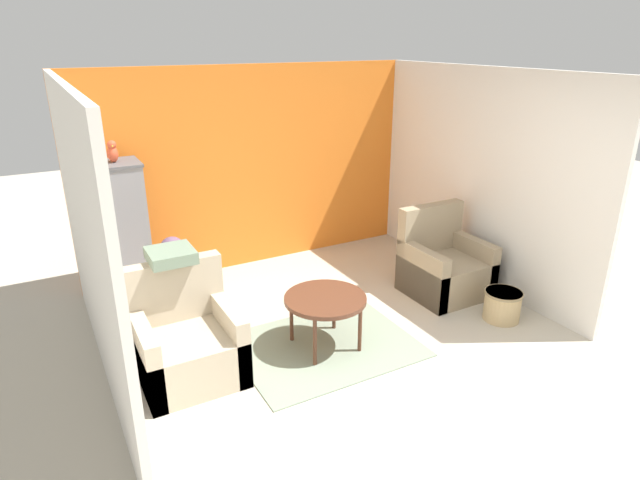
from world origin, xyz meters
name	(u,v)px	position (x,y,z in m)	size (l,w,h in m)	color
ground_plane	(423,409)	(0.00, 0.00, 0.00)	(20.00, 20.00, 0.00)	beige
wall_back_accent	(253,168)	(0.00, 3.37, 1.21)	(4.19, 0.06, 2.42)	orange
wall_left	(88,242)	(-2.07, 1.67, 1.21)	(0.06, 3.34, 2.42)	silver
wall_right	(480,178)	(2.07, 1.67, 1.21)	(0.06, 3.34, 2.42)	silver
area_rug	(325,345)	(-0.23, 1.15, 0.01)	(1.62, 1.27, 0.01)	gray
coffee_table	(325,301)	(-0.23, 1.15, 0.47)	(0.75, 0.75, 0.51)	#512D1E
armchair_left	(187,344)	(-1.46, 1.32, 0.30)	(0.82, 0.77, 0.96)	tan
armchair_right	(444,267)	(1.48, 1.51, 0.30)	(0.82, 0.77, 0.96)	#9E896B
birdcage	(124,234)	(-1.62, 2.97, 0.77)	(0.48, 0.48, 1.54)	#555559
parrot	(112,152)	(-1.62, 2.97, 1.64)	(0.10, 0.19, 0.23)	#D14C2D
potted_plant	(173,260)	(-1.15, 2.96, 0.39)	(0.30, 0.27, 0.66)	#66605B
wicker_basket	(502,304)	(1.60, 0.73, 0.17)	(0.38, 0.38, 0.31)	tan
throw_pillow	(171,255)	(-1.46, 1.59, 1.01)	(0.37, 0.37, 0.10)	slate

